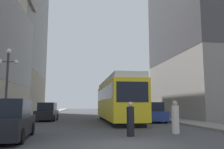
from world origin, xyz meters
name	(u,v)px	position (x,y,z in m)	size (l,w,h in m)	color
ground_plane	(127,146)	(0.00, 0.00, 0.00)	(200.00, 200.00, 0.00)	#424244
sidewalk_left	(50,113)	(-7.66, 40.00, 0.07)	(2.70, 120.00, 0.15)	gray
sidewalk_right	(124,112)	(7.66, 40.00, 0.07)	(2.70, 120.00, 0.15)	gray
streetcar	(117,99)	(1.75, 12.75, 2.10)	(2.63, 12.97, 3.89)	black
transit_bus	(121,103)	(5.67, 31.92, 1.95)	(2.66, 12.50, 3.45)	black
parked_car_left_near	(47,112)	(-5.01, 15.51, 0.84)	(2.01, 4.35, 1.82)	black
parked_car_left_mid	(8,121)	(-5.01, 2.43, 0.84)	(2.09, 4.90, 1.82)	black
parked_car_right_far	(152,113)	(5.01, 12.39, 0.84)	(2.05, 4.75, 1.82)	black
pedestrian_crossing_near	(175,118)	(3.44, 3.37, 0.83)	(0.40, 0.40, 1.79)	beige
pedestrian_crossing_far	(130,120)	(0.77, 2.72, 0.80)	(0.38, 0.38, 1.72)	black
lamp_post_left_near	(7,74)	(-6.91, 8.25, 3.73)	(1.41, 0.36, 5.45)	#333338
building_left_midblock	(4,28)	(-14.95, 32.23, 14.90)	(12.47, 20.34, 28.91)	gray
building_right_corner	(213,1)	(15.27, 17.64, 15.06)	(13.12, 16.17, 29.20)	gray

